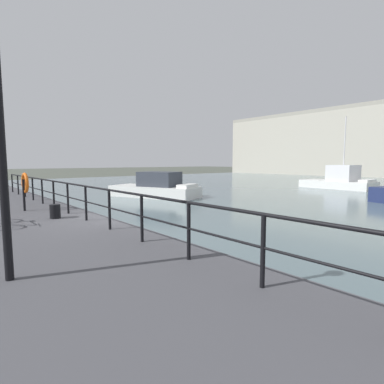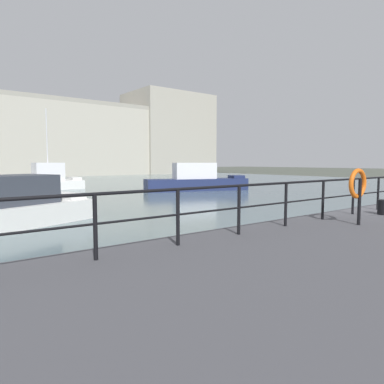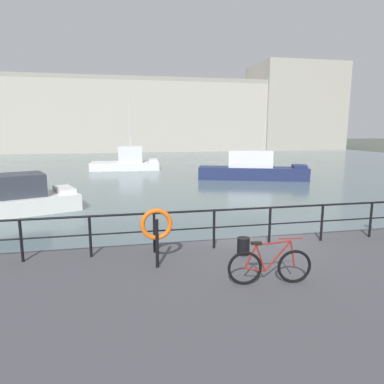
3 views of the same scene
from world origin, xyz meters
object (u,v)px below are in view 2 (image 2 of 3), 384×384
harbor_building (56,138)px  moored_blue_motorboat (5,208)px  moored_red_daysailer (197,181)px  moored_small_launch (45,180)px  life_ring_stand (358,185)px  mooring_bollard (383,207)px

harbor_building → moored_blue_motorboat: harbor_building is taller
moored_blue_motorboat → moored_red_daysailer: bearing=7.3°
moored_small_launch → moored_blue_motorboat: moored_small_launch is taller
moored_small_launch → moored_blue_motorboat: size_ratio=0.95×
moored_red_daysailer → moored_blue_motorboat: 17.85m
life_ring_stand → moored_small_launch: bearing=90.0°
mooring_bollard → life_ring_stand: life_ring_stand is taller
moored_small_launch → mooring_bollard: 27.08m
moored_blue_motorboat → mooring_bollard: (8.37, -9.57, 0.34)m
moored_small_launch → life_ring_stand: 27.35m
moored_small_launch → moored_red_daysailer: bearing=-39.1°
moored_blue_motorboat → mooring_bollard: 12.72m
life_ring_stand → moored_blue_motorboat: bearing=121.7°
moored_blue_motorboat → life_ring_stand: (6.12, -9.92, 1.10)m
mooring_bollard → harbor_building: bearing=81.9°
moored_red_daysailer → life_ring_stand: 20.74m
moored_red_daysailer → moored_small_launch: 13.15m
moored_small_launch → mooring_bollard: moored_small_launch is taller
moored_small_launch → life_ring_stand: size_ratio=4.94×
moored_small_launch → life_ring_stand: (-0.01, -27.34, 0.96)m
moored_blue_motorboat → harbor_building: bearing=50.0°
moored_small_launch → moored_blue_motorboat: (-6.13, -17.42, -0.14)m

